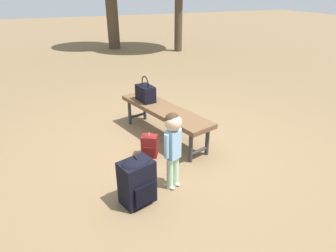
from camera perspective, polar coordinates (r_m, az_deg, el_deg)
ground_plane at (r=3.78m, az=0.84°, el=-5.19°), size 40.00×40.00×0.00m
park_bench at (r=3.98m, az=-0.72°, el=2.77°), size 1.65×0.81×0.45m
handbag at (r=4.19m, az=-4.46°, el=6.59°), size 0.34×0.23×0.37m
child_standing at (r=2.89m, az=0.97°, el=-2.72°), size 0.17×0.22×0.86m
backpack_large at (r=2.86m, az=-6.13°, el=-10.42°), size 0.33×0.37×0.53m
backpack_small at (r=3.64m, az=-3.66°, el=-3.66°), size 0.22×0.24×0.33m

